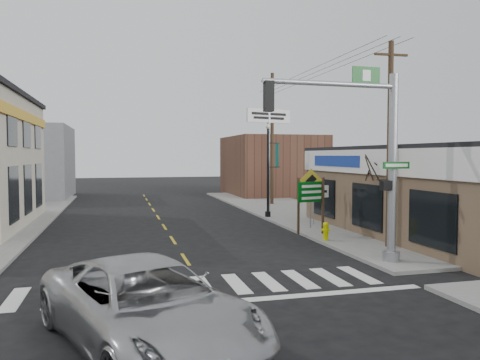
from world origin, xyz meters
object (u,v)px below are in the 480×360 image
object	(u,v)px
fire_hydrant	(326,230)
bare_tree	(379,162)
traffic_signal_pole	(372,147)
dance_center_sign	(269,131)
suv	(146,305)
guide_sign	(311,197)
lamp_post	(269,163)
utility_pole_near	(390,142)
utility_pole_far	(272,137)

from	to	relation	value
fire_hydrant	bare_tree	bearing A→B (deg)	-6.98
traffic_signal_pole	dance_center_sign	xyz separation A→B (m)	(1.24, 15.09, 1.31)
bare_tree	suv	bearing A→B (deg)	-139.60
guide_sign	fire_hydrant	distance (m)	2.05
guide_sign	lamp_post	size ratio (longest dim) A/B	0.48
dance_center_sign	fire_hydrant	bearing A→B (deg)	-109.96
fire_hydrant	utility_pole_near	distance (m)	4.58
traffic_signal_pole	utility_pole_far	world-z (taller)	utility_pole_far
bare_tree	utility_pole_far	xyz separation A→B (m)	(0.26, 15.34, 1.64)
utility_pole_near	suv	bearing A→B (deg)	-140.89
utility_pole_near	utility_pole_far	size ratio (longest dim) A/B	0.83
traffic_signal_pole	utility_pole_near	size ratio (longest dim) A/B	0.81
suv	utility_pole_near	bearing A→B (deg)	15.11
dance_center_sign	lamp_post	bearing A→B (deg)	-122.49
guide_sign	utility_pole_far	xyz separation A→B (m)	(2.61, 13.45, 3.32)
guide_sign	utility_pole_far	world-z (taller)	utility_pole_far
suv	utility_pole_near	world-z (taller)	utility_pole_near
traffic_signal_pole	utility_pole_far	distance (m)	19.51
dance_center_sign	utility_pole_far	size ratio (longest dim) A/B	0.71
lamp_post	traffic_signal_pole	bearing A→B (deg)	-116.38
guide_sign	lamp_post	xyz separation A→B (m)	(0.06, 6.44, 1.48)
lamp_post	suv	bearing A→B (deg)	-140.17
suv	utility_pole_near	distance (m)	12.81
utility_pole_far	guide_sign	bearing A→B (deg)	-100.45
traffic_signal_pole	utility_pole_far	bearing A→B (deg)	80.36
suv	dance_center_sign	xyz separation A→B (m)	(9.09, 20.09, 4.53)
utility_pole_near	dance_center_sign	bearing A→B (deg)	96.70
utility_pole_far	bare_tree	bearing A→B (deg)	-90.44
suv	lamp_post	xyz separation A→B (m)	(8.19, 17.25, 2.48)
utility_pole_near	lamp_post	bearing A→B (deg)	102.87
lamp_post	bare_tree	world-z (taller)	lamp_post
suv	lamp_post	distance (m)	19.26
suv	traffic_signal_pole	xyz separation A→B (m)	(7.85, 5.01, 3.22)
traffic_signal_pole	dance_center_sign	distance (m)	15.19
bare_tree	utility_pole_far	size ratio (longest dim) A/B	0.44
lamp_post	fire_hydrant	bearing A→B (deg)	-115.20
fire_hydrant	dance_center_sign	bearing A→B (deg)	84.96
dance_center_sign	utility_pole_far	world-z (taller)	utility_pole_far
fire_hydrant	utility_pole_far	xyz separation A→B (m)	(2.61, 15.06, 4.60)
utility_pole_near	traffic_signal_pole	bearing A→B (deg)	-129.71
dance_center_sign	utility_pole_far	xyz separation A→B (m)	(1.65, 4.17, -0.21)
guide_sign	lamp_post	distance (m)	6.61
guide_sign	bare_tree	world-z (taller)	bare_tree
dance_center_sign	utility_pole_near	size ratio (longest dim) A/B	0.86
dance_center_sign	bare_tree	xyz separation A→B (m)	(1.39, -11.17, -1.86)
guide_sign	utility_pole_near	bearing A→B (deg)	-77.25
fire_hydrant	utility_pole_far	world-z (taller)	utility_pole_far
utility_pole_near	bare_tree	bearing A→B (deg)	74.70
fire_hydrant	bare_tree	world-z (taller)	bare_tree
guide_sign	dance_center_sign	world-z (taller)	dance_center_sign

